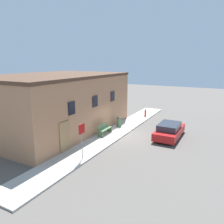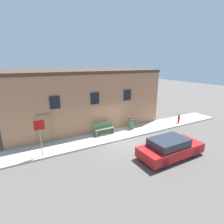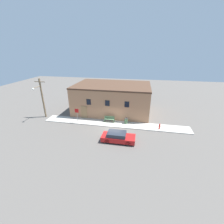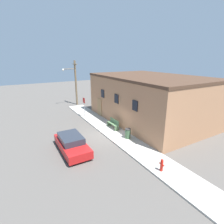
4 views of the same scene
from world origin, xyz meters
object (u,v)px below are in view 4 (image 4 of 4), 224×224
at_px(utility_pole, 75,81).
at_px(trash_bin, 128,133).
at_px(parked_car, 72,144).
at_px(fire_hydrant, 162,165).
at_px(stop_sign, 84,104).
at_px(bench, 113,124).

bearing_deg(utility_pole, trash_bin, -0.14).
bearing_deg(utility_pole, parked_car, -20.24).
distance_m(fire_hydrant, trash_bin, 4.96).
height_order(fire_hydrant, stop_sign, stop_sign).
relative_size(stop_sign, utility_pole, 0.35).
relative_size(trash_bin, utility_pole, 0.14).
height_order(bench, utility_pole, utility_pole).
distance_m(fire_hydrant, bench, 7.58).
bearing_deg(utility_pole, bench, 0.19).
bearing_deg(fire_hydrant, utility_pole, 177.27).
relative_size(stop_sign, bench, 1.44).
relative_size(stop_sign, parked_car, 0.55).
bearing_deg(bench, trash_bin, -1.56).
relative_size(bench, utility_pole, 0.24).
bearing_deg(fire_hydrant, stop_sign, -178.89).
bearing_deg(parked_car, bench, 113.28).
xyz_separation_m(bench, utility_pole, (-11.15, -0.04, 2.97)).
distance_m(fire_hydrant, stop_sign, 12.39).
height_order(stop_sign, bench, stop_sign).
bearing_deg(parked_car, trash_bin, 84.02).
xyz_separation_m(utility_pole, parked_car, (13.28, -4.90, -2.93)).
bearing_deg(bench, stop_sign, -166.36).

